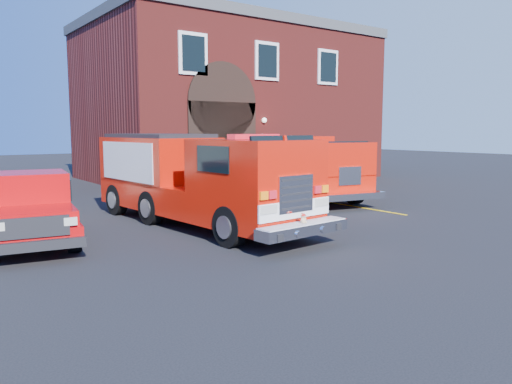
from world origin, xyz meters
TOP-DOWN VIEW (x-y plane):
  - ground at (0.00, 0.00)m, footprint 100.00×100.00m
  - parking_stripe_near at (6.50, 1.00)m, footprint 0.12×3.00m
  - parking_stripe_mid at (6.50, 4.00)m, footprint 0.12×3.00m
  - parking_stripe_far at (6.50, 7.00)m, footprint 0.12×3.00m
  - fire_station at (8.99, 13.98)m, footprint 15.20×10.20m
  - fire_engine at (0.22, 2.07)m, footprint 3.07×8.70m
  - pickup_truck at (-4.16, 2.58)m, footprint 2.67×5.50m
  - secondary_truck at (6.56, 4.97)m, footprint 3.87×7.96m

SIDE VIEW (x-z plane):
  - ground at x=0.00m, z-range 0.00..0.00m
  - parking_stripe_near at x=6.50m, z-range 0.00..0.01m
  - parking_stripe_mid at x=6.50m, z-range 0.00..0.01m
  - parking_stripe_far at x=6.50m, z-range 0.00..0.01m
  - pickup_truck at x=-4.16m, z-range -0.05..1.68m
  - secondary_truck at x=6.56m, z-range 0.11..2.59m
  - fire_engine at x=0.22m, z-range 0.05..2.68m
  - fire_station at x=8.99m, z-range 0.03..8.48m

